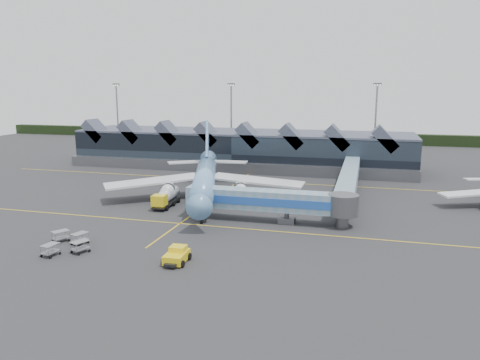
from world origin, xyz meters
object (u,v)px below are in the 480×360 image
(fuel_truck, at_px, (167,196))
(main_airliner, at_px, (205,177))
(pushback_tug, at_px, (177,256))
(jet_bridge, at_px, (279,202))

(fuel_truck, bearing_deg, main_airliner, 53.42)
(pushback_tug, bearing_deg, main_airliner, 101.00)
(jet_bridge, relative_size, fuel_truck, 2.90)
(jet_bridge, xyz_separation_m, pushback_tug, (-8.91, -20.49, -2.56))
(pushback_tug, bearing_deg, jet_bridge, 64.00)
(main_airliner, bearing_deg, fuel_truck, -141.50)
(main_airliner, relative_size, jet_bridge, 1.59)
(main_airliner, height_order, fuel_truck, main_airliner)
(jet_bridge, height_order, fuel_truck, jet_bridge)
(fuel_truck, distance_m, pushback_tug, 28.51)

